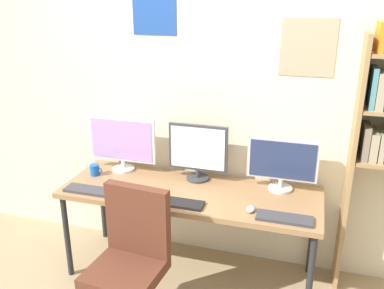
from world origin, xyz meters
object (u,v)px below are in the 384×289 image
Objects in this scene: monitor_center at (198,151)px; mouse_left_side at (157,194)px; monitor_right at (282,163)px; keyboard_center at (181,203)px; keyboard_left at (89,190)px; keyboard_right at (285,218)px; monitor_left at (122,142)px; office_chair at (130,276)px; mouse_right_side at (251,209)px; desk at (190,197)px; coffee_mug at (95,170)px.

mouse_left_side is at bearing -119.09° from monitor_center.
monitor_right is 1.58× the size of keyboard_center.
keyboard_left is 1.43m from keyboard_right.
monitor_left is 1.45m from keyboard_right.
mouse_right_side is (0.69, 0.48, 0.35)m from office_chair.
desk is 0.75m from keyboard_left.
keyboard_left and keyboard_right have the same top height.
mouse_right_side is at bearing -38.94° from monitor_center.
monitor_right is at bearing -0.00° from monitor_left.
office_chair reaches higher than desk.
office_chair is at bearing -116.05° from keyboard_center.
coffee_mug is at bearing 110.74° from keyboard_left.
desk is 5.91× the size of keyboard_center.
coffee_mug is at bearing 131.07° from office_chair.
coffee_mug is (-1.47, -0.16, -0.17)m from monitor_right.
mouse_left_side is at bearing -18.12° from coffee_mug.
monitor_center reaches higher than coffee_mug.
desk is at bearing 17.81° from keyboard_left.
monitor_center is at bearing 90.00° from desk.
office_chair is at bearing -145.60° from mouse_right_side.
keyboard_right is (0.72, 0.00, 0.00)m from keyboard_center.
coffee_mug is at bearing 161.88° from mouse_left_side.
monitor_center is 0.87m from keyboard_left.
keyboard_right is 1.56m from coffee_mug.
desk is 3.74× the size of monitor_right.
keyboard_left is (-0.72, -0.23, 0.06)m from desk.
monitor_left is at bearing 145.60° from keyboard_center.
monitor_right is at bearing 17.99° from keyboard_left.
keyboard_left is 0.30m from coffee_mug.
keyboard_left is 1.15× the size of keyboard_center.
desk is 4.15× the size of monitor_center.
monitor_right is 0.81m from keyboard_center.
keyboard_center is at bearing -20.39° from mouse_left_side.
monitor_left reaches higher than keyboard_right.
monitor_right is at bearing 34.40° from keyboard_center.
office_chair is at bearing -63.23° from monitor_left.
office_chair is at bearing -39.97° from keyboard_left.
monitor_center reaches higher than mouse_right_side.
desk is 20.12× the size of mouse_right_side.
monitor_left is 1.76× the size of keyboard_center.
office_chair is 0.59m from keyboard_center.
mouse_left_side reaches higher than keyboard_left.
monitor_left is 1.22m from mouse_right_side.
monitor_center is (0.21, 0.87, 0.58)m from office_chair.
mouse_right_side reaches higher than desk.
mouse_left_side reaches higher than keyboard_center.
desk is 0.27m from mouse_left_side.
monitor_left reaches higher than coffee_mug.
monitor_left is 6.01× the size of mouse_left_side.
keyboard_center is at bearing 180.00° from keyboard_right.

